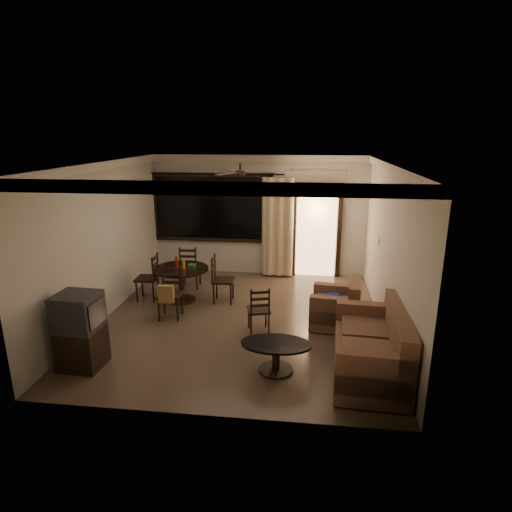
# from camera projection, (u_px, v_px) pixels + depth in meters

# --- Properties ---
(ground) EXTENTS (5.50, 5.50, 0.00)m
(ground) POSITION_uv_depth(u_px,v_px,m) (242.00, 320.00, 7.78)
(ground) COLOR #7F6651
(ground) RESTS_ON ground
(room_shell) EXTENTS (5.50, 6.70, 5.50)m
(room_shell) POSITION_uv_depth(u_px,v_px,m) (282.00, 205.00, 8.89)
(room_shell) COLOR beige
(room_shell) RESTS_ON ground
(dining_table) EXTENTS (1.10, 1.10, 0.91)m
(dining_table) POSITION_uv_depth(u_px,v_px,m) (181.00, 275.00, 8.55)
(dining_table) COLOR black
(dining_table) RESTS_ON ground
(dining_chair_west) EXTENTS (0.44, 0.44, 0.95)m
(dining_chair_west) POSITION_uv_depth(u_px,v_px,m) (148.00, 286.00, 8.67)
(dining_chair_west) COLOR black
(dining_chair_west) RESTS_ON ground
(dining_chair_east) EXTENTS (0.44, 0.44, 0.95)m
(dining_chair_east) POSITION_uv_depth(u_px,v_px,m) (223.00, 288.00, 8.56)
(dining_chair_east) COLOR black
(dining_chair_east) RESTS_ON ground
(dining_chair_south) EXTENTS (0.44, 0.49, 0.95)m
(dining_chair_south) POSITION_uv_depth(u_px,v_px,m) (170.00, 302.00, 7.80)
(dining_chair_south) COLOR black
(dining_chair_south) RESTS_ON ground
(dining_chair_north) EXTENTS (0.44, 0.44, 0.95)m
(dining_chair_north) POSITION_uv_depth(u_px,v_px,m) (191.00, 275.00, 9.38)
(dining_chair_north) COLOR black
(dining_chair_north) RESTS_ON ground
(tv_cabinet) EXTENTS (0.62, 0.56, 1.12)m
(tv_cabinet) POSITION_uv_depth(u_px,v_px,m) (80.00, 331.00, 6.10)
(tv_cabinet) COLOR black
(tv_cabinet) RESTS_ON ground
(sofa) EXTENTS (1.07, 1.85, 0.95)m
(sofa) POSITION_uv_depth(u_px,v_px,m) (375.00, 350.00, 5.94)
(sofa) COLOR #4B2F22
(sofa) RESTS_ON ground
(armchair) EXTENTS (0.92, 0.92, 0.83)m
(armchair) POSITION_uv_depth(u_px,v_px,m) (338.00, 308.00, 7.47)
(armchair) COLOR #4B2F22
(armchair) RESTS_ON ground
(coffee_table) EXTENTS (1.01, 0.60, 0.44)m
(coffee_table) POSITION_uv_depth(u_px,v_px,m) (276.00, 352.00, 6.05)
(coffee_table) COLOR black
(coffee_table) RESTS_ON ground
(side_chair) EXTENTS (0.45, 0.45, 0.84)m
(side_chair) POSITION_uv_depth(u_px,v_px,m) (259.00, 318.00, 7.27)
(side_chair) COLOR black
(side_chair) RESTS_ON ground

